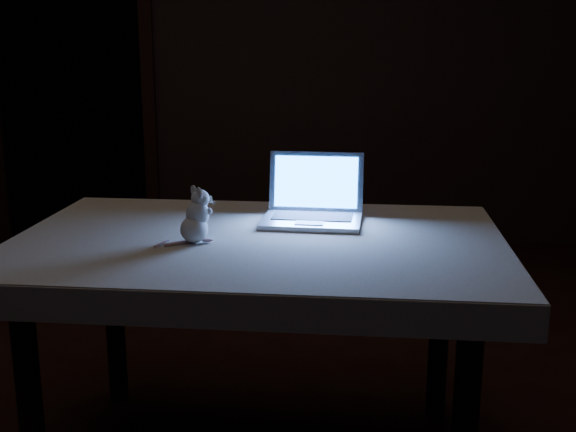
{
  "coord_description": "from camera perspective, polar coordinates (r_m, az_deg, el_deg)",
  "views": [
    {
      "loc": [
        0.13,
        -2.16,
        1.34
      ],
      "look_at": [
        0.19,
        -0.05,
        0.83
      ],
      "focal_mm": 45.0,
      "sensor_mm": 36.0,
      "label": 1
    }
  ],
  "objects": [
    {
      "name": "back_wall",
      "position": [
        4.67,
        -3.46,
        13.18
      ],
      "size": [
        4.5,
        0.04,
        2.6
      ],
      "primitive_type": "cube",
      "color": "black",
      "rests_on": "ground"
    },
    {
      "name": "laptop",
      "position": [
        2.35,
        1.89,
        1.99
      ],
      "size": [
        0.37,
        0.33,
        0.22
      ],
      "primitive_type": null,
      "rotation": [
        0.0,
        0.0,
        -0.17
      ],
      "color": "#ABABAF",
      "rests_on": "tablecloth"
    },
    {
      "name": "plush_mouse",
      "position": [
        2.15,
        -7.45,
        0.08
      ],
      "size": [
        0.16,
        0.16,
        0.17
      ],
      "primitive_type": null,
      "rotation": [
        0.0,
        0.0,
        -0.33
      ],
      "color": "silver",
      "rests_on": "tablecloth"
    },
    {
      "name": "doorway",
      "position": [
        4.83,
        -16.78,
        9.86
      ],
      "size": [
        1.06,
        0.36,
        2.13
      ],
      "primitive_type": null,
      "color": "black",
      "rests_on": "back_wall"
    },
    {
      "name": "tablecloth",
      "position": [
        2.28,
        -3.79,
        -2.43
      ],
      "size": [
        1.57,
        1.12,
        0.09
      ],
      "primitive_type": null,
      "rotation": [
        0.0,
        0.0,
        -0.08
      ],
      "color": "beige",
      "rests_on": "table"
    },
    {
      "name": "table",
      "position": [
        2.34,
        -2.3,
        -10.77
      ],
      "size": [
        1.51,
        1.08,
        0.75
      ],
      "primitive_type": null,
      "rotation": [
        0.0,
        0.0,
        -0.14
      ],
      "color": "black",
      "rests_on": "floor"
    }
  ]
}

